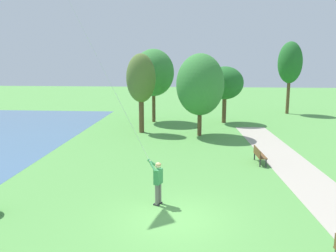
% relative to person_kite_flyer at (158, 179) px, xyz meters
% --- Properties ---
extents(ground_plane, '(120.00, 120.00, 0.00)m').
position_rel_person_kite_flyer_xyz_m(ground_plane, '(0.74, -1.31, -1.05)').
color(ground_plane, '#569947').
extents(walkway_path, '(4.37, 32.09, 0.02)m').
position_rel_person_kite_flyer_xyz_m(walkway_path, '(6.97, 0.69, -1.04)').
color(walkway_path, '#ADA393').
rests_on(walkway_path, ground).
extents(person_kite_flyer, '(0.63, 0.49, 1.83)m').
position_rel_person_kite_flyer_xyz_m(person_kite_flyer, '(0.00, 0.00, 0.00)').
color(person_kite_flyer, '#232328').
rests_on(person_kite_flyer, ground).
extents(park_bench_far_walkway, '(0.53, 1.52, 0.88)m').
position_rel_person_kite_flyer_xyz_m(park_bench_far_walkway, '(4.96, 6.08, -0.54)').
color(park_bench_far_walkway, brown).
rests_on(park_bench_far_walkway, ground).
extents(tree_treeline_right, '(3.66, 4.06, 6.52)m').
position_rel_person_kite_flyer_xyz_m(tree_treeline_right, '(-2.35, 18.67, 3.38)').
color(tree_treeline_right, brown).
rests_on(tree_treeline_right, ground).
extents(tree_behind_path, '(2.44, 2.55, 7.38)m').
position_rel_person_kite_flyer_xyz_m(tree_behind_path, '(10.97, 24.62, 4.17)').
color(tree_behind_path, brown).
rests_on(tree_behind_path, ground).
extents(tree_lakeside_near, '(3.52, 3.78, 6.07)m').
position_rel_person_kite_flyer_xyz_m(tree_lakeside_near, '(1.74, 13.11, 2.75)').
color(tree_lakeside_near, brown).
rests_on(tree_lakeside_near, ground).
extents(tree_treeline_center, '(2.25, 1.94, 6.07)m').
position_rel_person_kite_flyer_xyz_m(tree_treeline_center, '(-2.75, 13.88, 3.10)').
color(tree_treeline_center, brown).
rests_on(tree_treeline_center, ground).
extents(tree_treeline_left, '(3.26, 3.33, 5.00)m').
position_rel_person_kite_flyer_xyz_m(tree_treeline_left, '(3.98, 18.73, 2.49)').
color(tree_treeline_left, brown).
rests_on(tree_treeline_left, ground).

